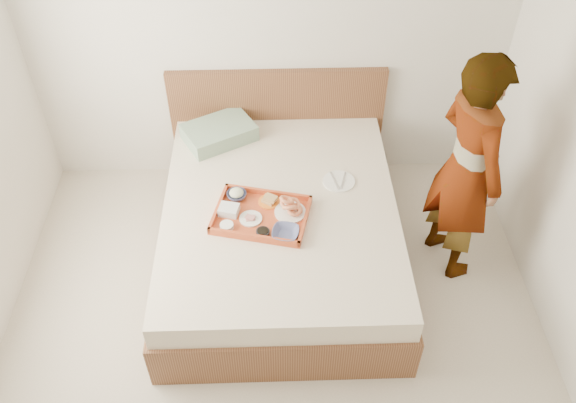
# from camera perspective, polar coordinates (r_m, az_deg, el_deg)

# --- Properties ---
(ground) EXTENTS (3.50, 4.00, 0.01)m
(ground) POSITION_cam_1_polar(r_m,az_deg,el_deg) (3.82, -1.20, -16.64)
(ground) COLOR beige
(ground) RESTS_ON ground
(wall_back) EXTENTS (3.50, 0.01, 2.60)m
(wall_back) POSITION_cam_1_polar(r_m,az_deg,el_deg) (4.38, -1.89, 16.32)
(wall_back) COLOR silver
(wall_back) RESTS_ON ground
(bed) EXTENTS (1.65, 2.00, 0.53)m
(bed) POSITION_cam_1_polar(r_m,az_deg,el_deg) (4.20, -0.72, -2.84)
(bed) COLOR brown
(bed) RESTS_ON ground
(headboard) EXTENTS (1.65, 0.06, 0.95)m
(headboard) POSITION_cam_1_polar(r_m,az_deg,el_deg) (4.79, -1.00, 7.39)
(headboard) COLOR brown
(headboard) RESTS_ON ground
(pillow) EXTENTS (0.60, 0.53, 0.12)m
(pillow) POSITION_cam_1_polar(r_m,az_deg,el_deg) (4.54, -6.52, 6.50)
(pillow) COLOR gray
(pillow) RESTS_ON bed
(tray) EXTENTS (0.68, 0.56, 0.05)m
(tray) POSITION_cam_1_polar(r_m,az_deg,el_deg) (3.91, -2.54, -1.25)
(tray) COLOR #CD4C2B
(tray) RESTS_ON bed
(prawn_plate) EXTENTS (0.25, 0.25, 0.01)m
(prawn_plate) POSITION_cam_1_polar(r_m,az_deg,el_deg) (3.93, 0.21, -1.01)
(prawn_plate) COLOR white
(prawn_plate) RESTS_ON tray
(navy_bowl_big) EXTENTS (0.20, 0.20, 0.04)m
(navy_bowl_big) POSITION_cam_1_polar(r_m,az_deg,el_deg) (3.78, -0.23, -2.99)
(navy_bowl_big) COLOR #161D4E
(navy_bowl_big) RESTS_ON tray
(sauce_dish) EXTENTS (0.10, 0.10, 0.03)m
(sauce_dish) POSITION_cam_1_polar(r_m,az_deg,el_deg) (3.79, -2.38, -2.95)
(sauce_dish) COLOR black
(sauce_dish) RESTS_ON tray
(meat_plate) EXTENTS (0.18, 0.18, 0.01)m
(meat_plate) POSITION_cam_1_polar(r_m,az_deg,el_deg) (3.90, -3.54, -1.62)
(meat_plate) COLOR white
(meat_plate) RESTS_ON tray
(bread_plate) EXTENTS (0.17, 0.17, 0.01)m
(bread_plate) POSITION_cam_1_polar(r_m,az_deg,el_deg) (4.00, -1.79, -0.00)
(bread_plate) COLOR orange
(bread_plate) RESTS_ON tray
(salad_bowl) EXTENTS (0.16, 0.16, 0.04)m
(salad_bowl) POSITION_cam_1_polar(r_m,az_deg,el_deg) (4.04, -4.86, 0.59)
(salad_bowl) COLOR #161D4E
(salad_bowl) RESTS_ON tray
(plastic_tub) EXTENTS (0.15, 0.13, 0.05)m
(plastic_tub) POSITION_cam_1_polar(r_m,az_deg,el_deg) (3.93, -5.60, -0.80)
(plastic_tub) COLOR silver
(plastic_tub) RESTS_ON tray
(cheese_round) EXTENTS (0.10, 0.10, 0.03)m
(cheese_round) POSITION_cam_1_polar(r_m,az_deg,el_deg) (3.85, -5.80, -2.31)
(cheese_round) COLOR white
(cheese_round) RESTS_ON tray
(dinner_plate) EXTENTS (0.24, 0.24, 0.01)m
(dinner_plate) POSITION_cam_1_polar(r_m,az_deg,el_deg) (4.19, 4.82, 1.91)
(dinner_plate) COLOR white
(dinner_plate) RESTS_ON bed
(person) EXTENTS (0.58, 0.70, 1.66)m
(person) POSITION_cam_1_polar(r_m,az_deg,el_deg) (3.98, 16.50, 2.93)
(person) COLOR white
(person) RESTS_ON ground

